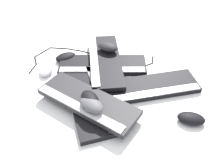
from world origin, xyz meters
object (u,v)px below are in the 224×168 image
keyboard_4 (88,102)px  mouse_2 (46,69)px  mouse_4 (91,105)px  mouse_3 (66,57)px  keyboard_0 (103,65)px  keyboard_3 (105,61)px  keyboard_1 (88,99)px  mouse_0 (108,47)px  mouse_1 (191,119)px  mouse_5 (90,100)px  keyboard_2 (151,87)px

keyboard_4 → mouse_2: 0.34m
mouse_2 → mouse_4: 0.40m
mouse_2 → mouse_3: size_ratio=1.00×
keyboard_0 → keyboard_3: bearing=-106.6°
mouse_4 → keyboard_0: bearing=127.6°
keyboard_1 → mouse_2: bearing=33.7°
keyboard_1 → mouse_0: mouse_0 is taller
mouse_3 → mouse_4: size_ratio=1.00×
mouse_1 → mouse_3: (0.55, 0.45, 0.00)m
keyboard_0 → mouse_2: size_ratio=4.21×
mouse_1 → mouse_5: (0.14, 0.38, 0.06)m
keyboard_2 → mouse_3: size_ratio=4.03×
keyboard_3 → keyboard_4: same height
keyboard_2 → mouse_2: 0.52m
mouse_5 → keyboard_3: bearing=144.6°
keyboard_3 → mouse_0: 0.08m
mouse_5 → keyboard_0: bearing=146.6°
keyboard_3 → mouse_4: bearing=159.1°
keyboard_3 → mouse_2: 0.29m
keyboard_0 → mouse_4: (-0.32, 0.11, 0.07)m
keyboard_4 → mouse_2: keyboard_4 is taller
keyboard_4 → mouse_3: bearing=8.4°
mouse_4 → mouse_2: bearing=172.4°
mouse_1 → mouse_4: mouse_4 is taller
keyboard_0 → mouse_5: mouse_5 is taller
mouse_2 → keyboard_1: bearing=-135.3°
keyboard_1 → keyboard_4: (-0.04, 0.01, 0.03)m
mouse_1 → mouse_5: mouse_5 is taller
keyboard_0 → mouse_4: 0.35m
keyboard_2 → keyboard_3: (0.21, 0.17, 0.03)m
mouse_0 → mouse_4: same height
keyboard_1 → mouse_4: (-0.10, -0.00, 0.07)m
mouse_1 → mouse_5: size_ratio=1.00×
keyboard_4 → mouse_1: (-0.17, -0.39, -0.02)m
keyboard_3 → keyboard_2: bearing=-141.3°
keyboard_1 → mouse_5: bearing=179.3°
keyboard_4 → mouse_5: (-0.03, -0.01, 0.04)m
mouse_3 → mouse_5: bearing=83.6°
keyboard_3 → mouse_1: (-0.43, -0.26, -0.02)m
mouse_5 → keyboard_2: bearing=92.6°
keyboard_3 → mouse_3: bearing=59.2°
mouse_1 → keyboard_0: bearing=147.4°
keyboard_1 → keyboard_4: size_ratio=1.05×
mouse_5 → mouse_1: bearing=57.1°
keyboard_0 → mouse_0: mouse_0 is taller
mouse_4 → mouse_5: (0.03, 0.00, 0.00)m
keyboard_2 → mouse_0: size_ratio=4.03×
mouse_2 → mouse_3: same height
keyboard_4 → mouse_0: mouse_0 is taller
mouse_2 → mouse_0: bearing=-73.1°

